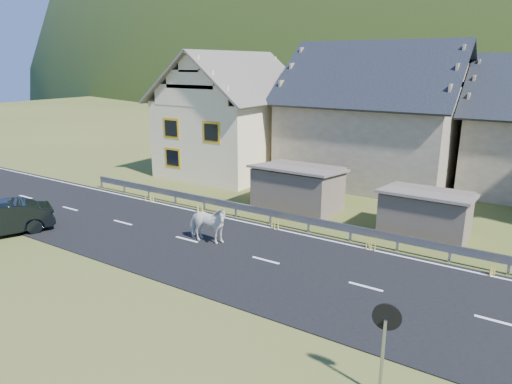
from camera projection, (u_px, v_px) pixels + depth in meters
The scene contains 11 objects.
ground at pixel (266, 261), 17.63m from camera, with size 160.00×160.00×0.00m, color #344614.
road at pixel (266, 261), 17.62m from camera, with size 60.00×7.00×0.04m, color black.
lane_markings at pixel (266, 260), 17.62m from camera, with size 60.00×6.60×0.01m, color silver.
guardrail at pixel (308, 221), 20.46m from camera, with size 28.10×0.09×0.75m.
shed_left at pixel (298, 189), 23.63m from camera, with size 4.30×3.30×2.40m, color #6F5F50.
shed_right at pixel (425, 215), 19.88m from camera, with size 3.80×2.90×2.20m, color #6F5F50.
house_cream at pixel (233, 108), 31.34m from camera, with size 7.80×9.80×8.30m.
house_stone_a at pixel (375, 108), 29.03m from camera, with size 10.80×9.80×8.90m.
conifer_patch at pixel (301, 67), 133.60m from camera, with size 76.00×50.00×28.00m, color black.
horse at pixel (207, 224), 19.16m from camera, with size 1.94×0.89×1.64m, color silver.
traffic_mirror at pixel (386, 329), 10.12m from camera, with size 0.64×0.23×2.33m.
Camera 1 is at (8.42, -13.87, 7.41)m, focal length 32.00 mm.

